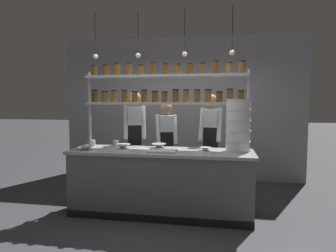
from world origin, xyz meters
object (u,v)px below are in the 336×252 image
Objects in this scene: chef_center at (166,143)px; container_stack at (238,125)px; serving_cup_front at (93,143)px; prep_bowl_center_front at (123,146)px; chef_right at (211,139)px; cutting_board at (162,151)px; prep_bowl_near_right at (159,146)px; prep_bowl_center_back at (205,149)px; serving_cup_by_board at (116,143)px; prep_bowl_near_left at (86,148)px; spice_shelf_unit at (165,92)px; chef_left at (135,136)px.

container_stack reaches higher than chef_center.
chef_center reaches higher than serving_cup_front.
serving_cup_front is at bearing 163.34° from prep_bowl_center_front.
cutting_board is at bearing -117.68° from chef_right.
prep_bowl_center_front is 1.02× the size of prep_bowl_near_right.
chef_center reaches higher than cutting_board.
prep_bowl_near_right is at bearing 168.59° from prep_bowl_center_back.
chef_right reaches higher than chef_center.
cutting_board is 2.38× the size of prep_bowl_center_back.
chef_center is 7.13× the size of prep_bowl_near_right.
chef_right is 0.82m from container_stack.
chef_right reaches higher than serving_cup_by_board.
cutting_board is 1.79× the size of prep_bowl_near_right.
serving_cup_by_board is at bearing 177.30° from container_stack.
chef_right is at bearing 28.92° from prep_bowl_center_front.
chef_right is 1.44m from prep_bowl_center_front.
cutting_board is 0.86m from serving_cup_by_board.
prep_bowl_center_front is at bearing -162.30° from prep_bowl_near_right.
spice_shelf_unit is at bearing 24.64° from prep_bowl_near_left.
chef_center is at bearing 98.40° from spice_shelf_unit.
prep_bowl_center_front is (-0.59, -0.26, -0.81)m from spice_shelf_unit.
chef_center is at bearing 29.84° from serving_cup_front.
spice_shelf_unit is at bearing 159.32° from prep_bowl_center_back.
chef_left is 7.92× the size of prep_bowl_near_right.
spice_shelf_unit reaches higher than prep_bowl_center_back.
prep_bowl_center_front is at bearing 25.81° from prep_bowl_near_left.
spice_shelf_unit is 1.10m from serving_cup_by_board.
chef_left is 1.01m from cutting_board.
chef_center is 1.22m from serving_cup_front.
prep_bowl_center_back is 1.77m from serving_cup_front.
prep_bowl_center_back is at bearing -4.67° from serving_cup_front.
container_stack is at bearing -51.63° from chef_right.
prep_bowl_center_front is at bearing -107.63° from chef_left.
prep_bowl_center_front is 0.21m from serving_cup_by_board.
prep_bowl_near_left is 2.34× the size of serving_cup_front.
chef_center is 17.58× the size of serving_cup_front.
prep_bowl_center_back is 1.85× the size of serving_cup_front.
serving_cup_front is at bearing -167.17° from chef_center.
chef_right reaches higher than container_stack.
prep_bowl_near_right is (0.98, 0.39, 0.00)m from prep_bowl_near_left.
prep_bowl_center_front is (-1.66, -0.04, -0.33)m from container_stack.
container_stack is (1.15, -0.73, 0.37)m from chef_center.
spice_shelf_unit reaches higher than prep_bowl_near_right.
serving_cup_by_board reaches higher than prep_bowl_center_front.
container_stack is 1.70m from prep_bowl_center_front.
chef_left reaches higher than chef_right.
chef_left is at bearing 36.13° from serving_cup_front.
cutting_board is at bearing -18.93° from prep_bowl_center_front.
prep_bowl_near_left is 0.40m from serving_cup_front.
prep_bowl_center_back is (1.69, 0.25, -0.01)m from prep_bowl_near_left.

